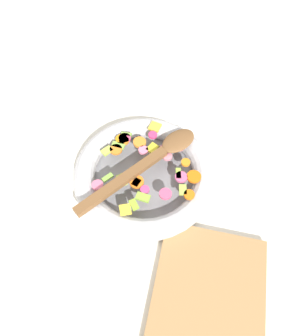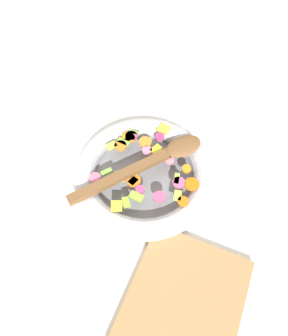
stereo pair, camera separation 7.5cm
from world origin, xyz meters
name	(u,v)px [view 1 (the left image)]	position (x,y,z in m)	size (l,w,h in m)	color
ground_plane	(144,179)	(0.00, 0.00, 0.00)	(4.00, 4.00, 0.00)	silver
skillet	(144,175)	(0.00, 0.00, 0.02)	(0.33, 0.33, 0.05)	slate
chopped_vegetables	(146,163)	(0.01, 0.00, 0.05)	(0.27, 0.25, 0.01)	orange
wooden_spoon	(151,160)	(0.02, -0.01, 0.06)	(0.29, 0.23, 0.01)	brown
cutting_board	(209,292)	(-0.23, -0.18, 0.01)	(0.25, 0.21, 0.02)	#9E7547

